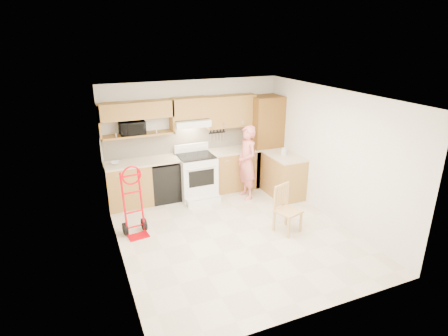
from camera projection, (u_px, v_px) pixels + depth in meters
floor at (235, 234)px, 6.70m from camera, size 4.00×4.50×0.02m
ceiling at (236, 95)px, 5.83m from camera, size 4.00×4.50×0.02m
wall_back at (193, 137)px, 8.22m from camera, size 4.00×0.02×2.50m
wall_front at (315, 231)px, 4.31m from camera, size 4.00×0.02×2.50m
wall_left at (114, 187)px, 5.53m from camera, size 0.02×4.50×2.50m
wall_right at (331, 155)px, 7.00m from camera, size 0.02×4.50×2.50m
backsplash at (194, 139)px, 8.21m from camera, size 3.92×0.03×0.55m
lower_cab_left at (129, 185)px, 7.66m from camera, size 0.90×0.60×0.90m
dishwasher at (164, 181)px, 7.94m from camera, size 0.60×0.60×0.85m
lower_cab_right at (233, 170)px, 8.53m from camera, size 1.14×0.60×0.90m
countertop_left at (141, 162)px, 7.61m from camera, size 1.50×0.63×0.04m
countertop_right at (233, 150)px, 8.37m from camera, size 1.14×0.63×0.04m
cab_return_right at (283, 176)px, 8.15m from camera, size 0.60×1.00×0.90m
countertop_return at (284, 156)px, 7.99m from camera, size 0.63×1.00×0.04m
pantry_tall at (265, 141)px, 8.62m from camera, size 0.70×0.60×2.10m
upper_cab_left at (136, 110)px, 7.36m from camera, size 1.50×0.33×0.34m
upper_shelf_mw at (138, 135)px, 7.53m from camera, size 1.50×0.33×0.04m
upper_cab_center at (190, 108)px, 7.78m from camera, size 0.76×0.33×0.44m
upper_cab_right at (231, 111)px, 8.18m from camera, size 1.14×0.33×0.70m
range_hood at (191, 123)px, 7.83m from camera, size 0.76×0.46×0.14m
knife_strip at (217, 135)px, 8.37m from camera, size 0.40×0.05×0.29m
microwave at (132, 128)px, 7.44m from camera, size 0.51×0.35×0.28m
range at (197, 173)px, 7.96m from camera, size 0.77×1.02×1.14m
person at (247, 163)px, 7.91m from camera, size 0.40×0.60×1.62m
hand_truck at (134, 205)px, 6.45m from camera, size 0.52×0.49×1.19m
dining_chair at (288, 210)px, 6.62m from camera, size 0.51×0.53×0.88m
soap_bottle at (284, 150)px, 7.96m from camera, size 0.12×0.12×0.21m
bowl at (116, 163)px, 7.41m from camera, size 0.21×0.21×0.05m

